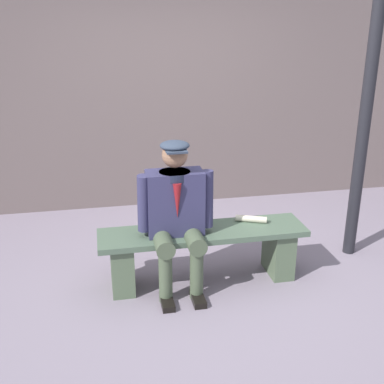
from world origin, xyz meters
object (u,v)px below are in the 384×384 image
at_px(seated_man, 176,211).
at_px(rolled_magazine, 251,219).
at_px(bench, 203,248).
at_px(lamp_post, 371,74).

height_order(seated_man, rolled_magazine, seated_man).
xyz_separation_m(bench, rolled_magazine, (-0.45, -0.08, 0.20)).
bearing_deg(bench, lamp_post, -170.99).
bearing_deg(rolled_magazine, bench, 10.51).
bearing_deg(lamp_post, seated_man, 9.76).
height_order(bench, seated_man, seated_man).
distance_m(seated_man, rolled_magazine, 0.73).
relative_size(seated_man, lamp_post, 0.48).
bearing_deg(seated_man, bench, -165.53).
bearing_deg(seated_man, rolled_magazine, -168.12).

